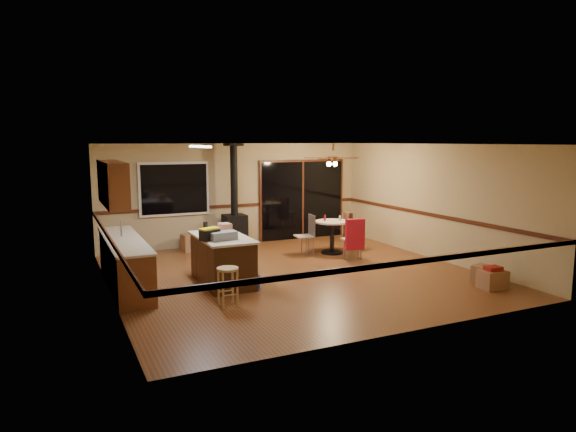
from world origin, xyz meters
TOP-DOWN VIEW (x-y plane):
  - floor at (0.00, 0.00)m, footprint 7.00×7.00m
  - ceiling at (0.00, 0.00)m, footprint 7.00×7.00m
  - wall_back at (0.00, 3.50)m, footprint 7.00×0.00m
  - wall_front at (0.00, -3.50)m, footprint 7.00×0.00m
  - wall_left at (-3.50, 0.00)m, footprint 0.00×7.00m
  - wall_right at (3.50, 0.00)m, footprint 0.00×7.00m
  - chair_rail at (0.00, 0.00)m, footprint 7.00×7.00m
  - window at (-1.60, 3.45)m, footprint 1.72×0.10m
  - sliding_door at (1.90, 3.45)m, footprint 2.52×0.10m
  - lower_cabinets at (-3.20, 0.50)m, footprint 0.60×3.00m
  - countertop at (-3.20, 0.50)m, footprint 0.64×3.04m
  - upper_cabinets at (-3.33, 0.70)m, footprint 0.35×2.00m
  - kitchen_island at (-1.50, 0.00)m, footprint 0.88×1.68m
  - wood_stove at (-0.20, 3.05)m, footprint 0.55×0.50m
  - ceiling_fan at (1.68, 1.41)m, footprint 0.24×0.24m
  - fluorescent_strip at (-1.80, 0.30)m, footprint 0.10×1.20m
  - toolbox_grey at (-1.60, -0.35)m, footprint 0.52×0.34m
  - toolbox_black at (-1.81, -0.27)m, footprint 0.39×0.30m
  - toolbox_yellow_lid at (-1.81, -0.27)m, footprint 0.42×0.33m
  - box_on_island at (-1.33, 0.35)m, footprint 0.22×0.29m
  - bottle_dark at (-1.82, -0.03)m, footprint 0.11×0.11m
  - bottle_pink at (-1.49, 0.13)m, footprint 0.07×0.07m
  - bottle_white at (-1.30, 0.32)m, footprint 0.07×0.07m
  - bar_stool at (-1.84, -1.35)m, footprint 0.42×0.42m
  - blue_bucket at (-1.15, -0.62)m, footprint 0.32×0.32m
  - dining_table at (1.68, 1.41)m, footprint 0.83×0.83m
  - glass_red at (1.53, 1.51)m, footprint 0.07×0.07m
  - glass_cream at (1.86, 1.36)m, footprint 0.05×0.05m
  - chair_left at (1.08, 1.50)m, footprint 0.45×0.45m
  - chair_near at (1.74, 0.53)m, footprint 0.50×0.53m
  - chair_right at (2.20, 1.50)m, footprint 0.55×0.52m
  - box_under_window at (-1.27, 3.10)m, footprint 0.54×0.45m
  - box_corner_a at (2.84, -2.41)m, footprint 0.48×0.41m
  - box_corner_b at (3.05, -1.99)m, footprint 0.45×0.42m
  - box_small_red at (2.84, -2.41)m, footprint 0.30×0.26m

SIDE VIEW (x-z plane):
  - floor at x=0.00m, z-range 0.00..0.00m
  - blue_bucket at x=-1.15m, z-range 0.00..0.25m
  - box_corner_b at x=3.05m, z-range 0.00..0.31m
  - box_corner_a at x=2.84m, z-range 0.00..0.34m
  - box_under_window at x=-1.27m, z-range 0.00..0.41m
  - bar_stool at x=-1.84m, z-range 0.00..0.64m
  - box_small_red at x=2.84m, z-range 0.34..0.41m
  - lower_cabinets at x=-3.20m, z-range 0.00..0.86m
  - kitchen_island at x=-1.50m, z-range 0.00..0.90m
  - dining_table at x=1.68m, z-range 0.14..0.92m
  - chair_left at x=1.08m, z-range 0.33..0.85m
  - chair_near at x=1.74m, z-range 0.25..0.95m
  - chair_right at x=2.20m, z-range 0.25..0.95m
  - wood_stove at x=-0.20m, z-range -0.53..1.99m
  - glass_cream at x=1.86m, z-range 0.78..0.90m
  - glass_red at x=1.53m, z-range 0.78..0.93m
  - countertop at x=-3.20m, z-range 0.86..0.90m
  - toolbox_grey at x=-1.60m, z-range 0.90..1.05m
  - box_on_island at x=-1.33m, z-range 0.90..1.08m
  - bottle_white at x=-1.30m, z-range 0.90..1.09m
  - toolbox_black at x=-1.81m, z-range 0.90..1.09m
  - chair_rail at x=0.00m, z-range 0.96..1.04m
  - bottle_pink at x=-1.49m, z-range 0.90..1.11m
  - bottle_dark at x=-1.82m, z-range 0.90..1.20m
  - sliding_door at x=1.90m, z-range 0.00..2.10m
  - toolbox_yellow_lid at x=-1.81m, z-range 1.09..1.12m
  - wall_back at x=0.00m, z-range -2.20..4.80m
  - wall_front at x=0.00m, z-range -2.20..4.80m
  - wall_left at x=-3.50m, z-range -2.20..4.80m
  - wall_right at x=3.50m, z-range -2.20..4.80m
  - window at x=-1.60m, z-range 0.84..2.16m
  - upper_cabinets at x=-3.33m, z-range 1.50..2.30m
  - ceiling_fan at x=1.68m, z-range 1.94..2.49m
  - fluorescent_strip at x=-1.80m, z-range 2.54..2.58m
  - ceiling at x=0.00m, z-range 2.60..2.60m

